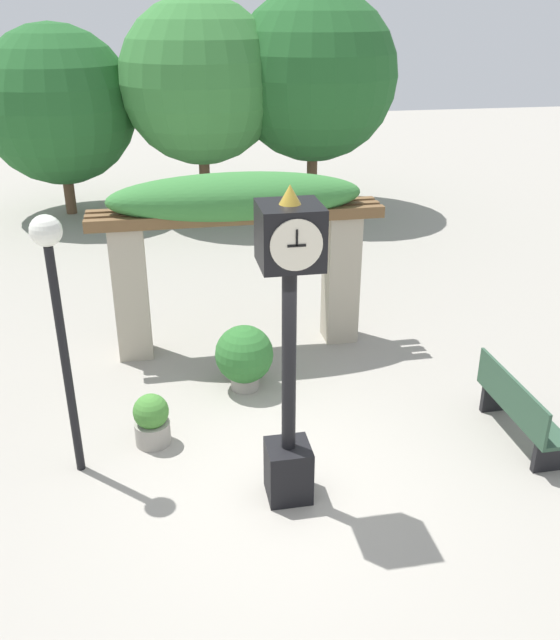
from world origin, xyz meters
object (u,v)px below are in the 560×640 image
object	(u,v)px
potted_plant_near_right	(152,420)
lamp_post	(55,292)
potted_plant_near_left	(244,356)
park_bench	(518,409)
pedestal_clock	(289,340)

from	to	relation	value
potted_plant_near_right	lamp_post	size ratio (longest dim) A/B	0.22
potted_plant_near_left	potted_plant_near_right	xyz separation A→B (m)	(-1.32, -1.14, -0.18)
potted_plant_near_left	potted_plant_near_right	size ratio (longest dim) A/B	1.41
potted_plant_near_left	park_bench	world-z (taller)	potted_plant_near_left
pedestal_clock	potted_plant_near_left	size ratio (longest dim) A/B	3.67
pedestal_clock	potted_plant_near_right	xyz separation A→B (m)	(-1.48, 1.30, -1.61)
potted_plant_near_left	lamp_post	world-z (taller)	lamp_post
pedestal_clock	lamp_post	world-z (taller)	pedestal_clock
pedestal_clock	potted_plant_near_right	bearing A→B (deg)	138.65
pedestal_clock	park_bench	distance (m)	3.44
potted_plant_near_right	lamp_post	xyz separation A→B (m)	(-0.86, -0.38, 1.94)
park_bench	potted_plant_near_right	bearing A→B (deg)	80.54
pedestal_clock	potted_plant_near_right	size ratio (longest dim) A/B	5.17
park_bench	potted_plant_near_left	bearing A→B (deg)	59.30
potted_plant_near_right	lamp_post	world-z (taller)	lamp_post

